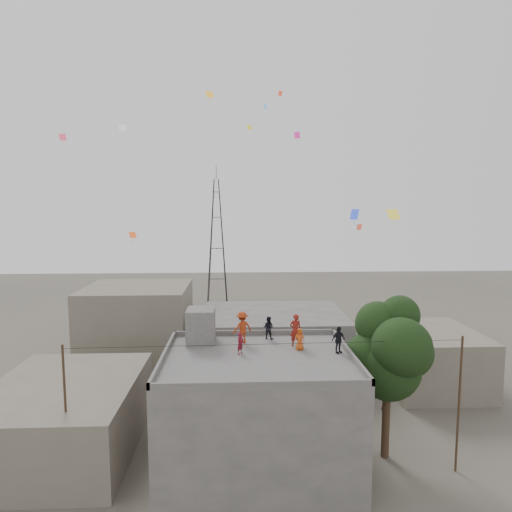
% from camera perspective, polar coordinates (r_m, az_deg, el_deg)
% --- Properties ---
extents(ground, '(140.00, 140.00, 0.00)m').
position_cam_1_polar(ground, '(25.93, 0.22, -26.09)').
color(ground, '#4B463D').
rests_on(ground, ground).
extents(main_building, '(10.00, 8.00, 6.10)m').
position_cam_1_polar(main_building, '(24.43, 0.22, -20.05)').
color(main_building, '#53504D').
rests_on(main_building, ground).
extents(parapet, '(10.00, 8.00, 0.30)m').
position_cam_1_polar(parapet, '(23.18, 0.23, -12.95)').
color(parapet, '#53504D').
rests_on(parapet, main_building).
extents(stair_head_box, '(1.60, 1.80, 2.00)m').
position_cam_1_polar(stair_head_box, '(25.47, -7.36, -9.20)').
color(stair_head_box, '#53504D').
rests_on(stair_head_box, main_building).
extents(neighbor_west, '(8.00, 10.00, 4.00)m').
position_cam_1_polar(neighbor_west, '(28.46, -24.10, -18.96)').
color(neighbor_west, '#655D4F').
rests_on(neighbor_west, ground).
extents(neighbor_north, '(12.00, 9.00, 5.00)m').
position_cam_1_polar(neighbor_north, '(37.74, 2.28, -11.21)').
color(neighbor_north, '#53504D').
rests_on(neighbor_north, ground).
extents(neighbor_northwest, '(9.00, 8.00, 7.00)m').
position_cam_1_polar(neighbor_northwest, '(40.26, -15.46, -8.83)').
color(neighbor_northwest, '#655D4F').
rests_on(neighbor_northwest, ground).
extents(neighbor_east, '(7.00, 8.00, 4.40)m').
position_cam_1_polar(neighbor_east, '(37.12, 22.10, -12.49)').
color(neighbor_east, '#655D4F').
rests_on(neighbor_east, ground).
extents(tree, '(4.90, 4.60, 9.10)m').
position_cam_1_polar(tree, '(25.21, 17.52, -11.99)').
color(tree, black).
rests_on(tree, ground).
extents(utility_line, '(20.12, 0.62, 7.40)m').
position_cam_1_polar(utility_line, '(22.99, 1.70, -19.67)').
color(utility_line, black).
rests_on(utility_line, ground).
extents(transmission_tower, '(2.97, 2.97, 20.01)m').
position_cam_1_polar(transmission_tower, '(62.10, -5.24, 1.91)').
color(transmission_tower, black).
rests_on(transmission_tower, ground).
extents(person_red_adult, '(0.73, 0.52, 1.85)m').
position_cam_1_polar(person_red_adult, '(24.80, 5.27, -9.79)').
color(person_red_adult, maroon).
rests_on(person_red_adult, main_building).
extents(person_orange_child, '(0.71, 0.61, 1.22)m').
position_cam_1_polar(person_orange_child, '(24.21, 5.85, -10.97)').
color(person_orange_child, '#C84D16').
rests_on(person_orange_child, main_building).
extents(person_dark_child, '(0.82, 0.75, 1.37)m').
position_cam_1_polar(person_dark_child, '(26.02, 1.65, -9.53)').
color(person_dark_child, black).
rests_on(person_dark_child, main_building).
extents(person_dark_adult, '(0.93, 0.69, 1.47)m').
position_cam_1_polar(person_dark_adult, '(24.00, 10.92, -10.91)').
color(person_dark_adult, black).
rests_on(person_dark_adult, main_building).
extents(person_orange_adult, '(1.39, 1.17, 1.86)m').
position_cam_1_polar(person_orange_adult, '(25.17, -1.85, -9.51)').
color(person_orange_adult, '#9D3012').
rests_on(person_orange_adult, main_building).
extents(person_red_child, '(0.48, 0.51, 1.17)m').
position_cam_1_polar(person_red_child, '(23.50, -2.11, -11.56)').
color(person_red_child, maroon).
rests_on(person_red_child, main_building).
extents(kites, '(19.31, 18.26, 11.08)m').
position_cam_1_polar(kites, '(28.76, 1.47, 11.36)').
color(kites, '#E24A17').
rests_on(kites, ground).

